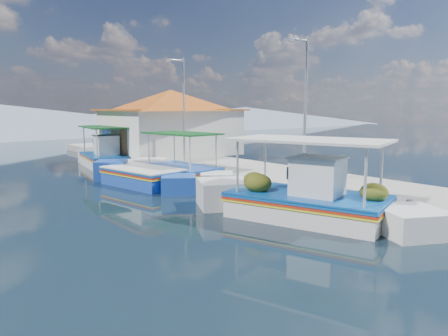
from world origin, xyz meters
TOP-DOWN VIEW (x-y plane):
  - ground at (0.00, 0.00)m, footprint 160.00×160.00m
  - quay at (5.90, 6.00)m, footprint 5.00×44.00m
  - bollards at (3.80, 5.25)m, footprint 0.20×17.20m
  - main_caique at (1.77, -0.48)m, footprint 4.43×8.60m
  - caique_green_canopy at (2.56, 8.26)m, footprint 2.63×7.25m
  - caique_blue_hull at (0.40, 8.36)m, footprint 2.90×7.13m
  - caique_far at (1.65, 15.54)m, footprint 3.23×7.95m
  - harbor_building at (6.20, 15.00)m, footprint 10.49×10.49m
  - lamp_post_near at (4.51, 2.00)m, footprint 1.21×0.14m
  - lamp_post_far at (4.51, 11.00)m, footprint 1.21×0.14m
  - mountain_ridge at (6.54, 56.00)m, footprint 171.40×96.00m

SIDE VIEW (x-z plane):
  - ground at x=0.00m, z-range 0.00..0.00m
  - quay at x=5.90m, z-range 0.00..0.50m
  - caique_blue_hull at x=0.40m, z-range -0.30..0.99m
  - caique_green_canopy at x=2.56m, z-range -0.96..1.77m
  - caique_far at x=1.65m, z-range -0.89..1.93m
  - main_caique at x=1.77m, z-range -0.91..2.06m
  - bollards at x=3.80m, z-range 0.50..0.80m
  - mountain_ridge at x=6.54m, z-range -0.71..4.79m
  - harbor_building at x=6.20m, z-range 0.58..4.98m
  - lamp_post_near at x=4.51m, z-range 0.85..6.85m
  - lamp_post_far at x=4.51m, z-range 0.85..6.85m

